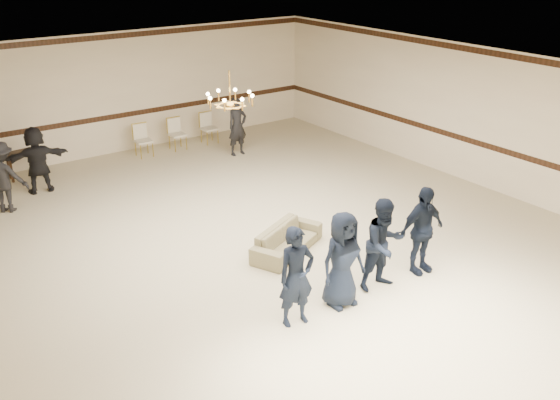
% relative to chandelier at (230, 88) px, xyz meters
% --- Properties ---
extents(room, '(12.01, 14.01, 3.21)m').
position_rel_chandelier_xyz_m(room, '(0.00, -1.00, -1.28)').
color(room, '#BCB191').
rests_on(room, ground).
extents(chair_rail, '(12.00, 0.02, 0.14)m').
position_rel_chandelier_xyz_m(chair_rail, '(0.00, 5.99, -1.88)').
color(chair_rail, '#321A0F').
rests_on(chair_rail, wall_back).
extents(crown_molding, '(12.00, 0.02, 0.14)m').
position_rel_chandelier_xyz_m(crown_molding, '(0.00, 5.99, 0.21)').
color(crown_molding, '#321A0F').
rests_on(crown_molding, wall_back).
extents(chandelier, '(0.94, 0.94, 0.89)m').
position_rel_chandelier_xyz_m(chandelier, '(0.00, 0.00, 0.00)').
color(chandelier, gold).
rests_on(chandelier, ceiling).
extents(boy_a, '(0.63, 0.46, 1.59)m').
position_rel_chandelier_xyz_m(boy_a, '(-0.94, -3.31, -2.08)').
color(boy_a, black).
rests_on(boy_a, floor).
extents(boy_b, '(0.79, 0.53, 1.59)m').
position_rel_chandelier_xyz_m(boy_b, '(-0.04, -3.31, -2.08)').
color(boy_b, black).
rests_on(boy_b, floor).
extents(boy_c, '(0.81, 0.66, 1.59)m').
position_rel_chandelier_xyz_m(boy_c, '(0.86, -3.31, -2.08)').
color(boy_c, black).
rests_on(boy_c, floor).
extents(boy_d, '(0.95, 0.45, 1.59)m').
position_rel_chandelier_xyz_m(boy_d, '(1.76, -3.31, -2.08)').
color(boy_d, black).
rests_on(boy_d, floor).
extents(settee, '(1.78, 1.28, 0.49)m').
position_rel_chandelier_xyz_m(settee, '(0.31, -1.38, -2.63)').
color(settee, '#827656').
rests_on(settee, floor).
extents(adult_left, '(1.15, 1.06, 1.55)m').
position_rel_chandelier_xyz_m(adult_left, '(-3.46, 3.61, -2.10)').
color(adult_left, black).
rests_on(adult_left, floor).
extents(adult_mid, '(1.48, 0.62, 1.55)m').
position_rel_chandelier_xyz_m(adult_mid, '(-2.56, 4.31, -2.10)').
color(adult_mid, black).
rests_on(adult_mid, floor).
extents(adult_right, '(0.58, 0.40, 1.55)m').
position_rel_chandelier_xyz_m(adult_right, '(2.54, 3.91, -2.10)').
color(adult_right, black).
rests_on(adult_right, floor).
extents(banquet_chair_left, '(0.44, 0.44, 0.86)m').
position_rel_chandelier_xyz_m(banquet_chair_left, '(0.42, 5.24, -2.44)').
color(banquet_chair_left, beige).
rests_on(banquet_chair_left, floor).
extents(banquet_chair_mid, '(0.42, 0.42, 0.86)m').
position_rel_chandelier_xyz_m(banquet_chair_mid, '(1.42, 5.24, -2.44)').
color(banquet_chair_mid, beige).
rests_on(banquet_chair_mid, floor).
extents(banquet_chair_right, '(0.42, 0.42, 0.86)m').
position_rel_chandelier_xyz_m(banquet_chair_right, '(2.42, 5.24, -2.44)').
color(banquet_chair_right, beige).
rests_on(banquet_chair_right, floor).
extents(console_table, '(0.85, 0.42, 0.69)m').
position_rel_chandelier_xyz_m(console_table, '(-2.58, 5.44, -2.53)').
color(console_table, '#301D10').
rests_on(console_table, floor).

